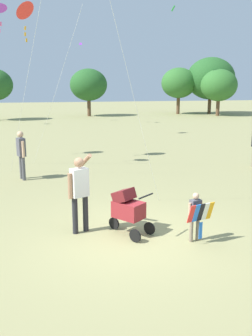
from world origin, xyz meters
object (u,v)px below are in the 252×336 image
at_px(kite_green_novelty, 0,11).
at_px(child_with_butterfly_kite, 196,213).
at_px(stroller, 128,207).
at_px(person_adult_flyer, 79,188).
at_px(kite_blue_high, 25,12).
at_px(person_sitting_far, 21,151).

bearing_deg(kite_green_novelty, child_with_butterfly_kite, -59.87).
distance_m(child_with_butterfly_kite, stroller, 1.47).
relative_size(child_with_butterfly_kite, person_adult_flyer, 0.60).
xyz_separation_m(person_adult_flyer, kite_green_novelty, (-2.01, 6.41, 4.66)).
relative_size(child_with_butterfly_kite, kite_blue_high, 0.17).
xyz_separation_m(person_adult_flyer, stroller, (1.01, -0.31, -0.42)).
relative_size(person_adult_flyer, kite_green_novelty, 0.30).
bearing_deg(child_with_butterfly_kite, stroller, 151.30).
distance_m(kite_green_novelty, kite_blue_high, 1.50).
xyz_separation_m(stroller, person_sitting_far, (-2.52, 5.38, 0.38)).
bearing_deg(child_with_butterfly_kite, person_adult_flyer, 156.06).
bearing_deg(stroller, child_with_butterfly_kite, -28.70).
bearing_deg(kite_green_novelty, person_sitting_far, -69.40).
xyz_separation_m(kite_blue_high, person_sitting_far, (-0.30, -2.59, -4.90)).
height_order(child_with_butterfly_kite, person_adult_flyer, person_adult_flyer).
bearing_deg(person_sitting_far, kite_green_novelty, 110.60).
height_order(person_adult_flyer, person_sitting_far, person_adult_flyer).
height_order(kite_blue_high, person_sitting_far, kite_blue_high).
height_order(stroller, kite_blue_high, kite_blue_high).
bearing_deg(child_with_butterfly_kite, kite_blue_high, 112.00).
height_order(person_adult_flyer, kite_blue_high, kite_blue_high).
relative_size(kite_green_novelty, kite_blue_high, 0.95).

